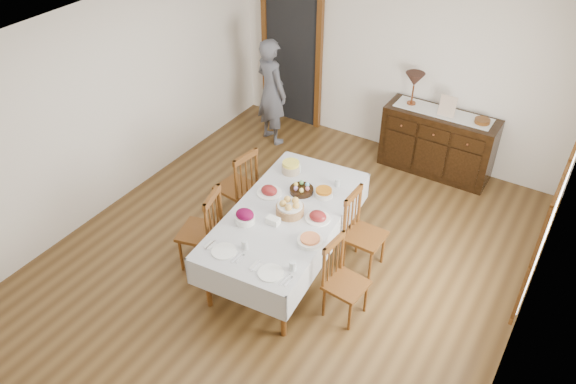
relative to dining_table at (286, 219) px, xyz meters
The scene contains 26 objects.
ground 0.66m from the dining_table, behind, with size 6.00×6.00×0.00m, color brown.
room_shell 1.08m from the dining_table, 113.59° to the left, with size 5.02×6.02×2.65m.
dining_table is the anchor object (origin of this frame).
chair_left_near 0.92m from the dining_table, 148.11° to the right, with size 0.52×0.52×1.03m.
chair_left_far 1.04m from the dining_table, 156.35° to the left, with size 0.47×0.47×1.00m.
chair_right_near 0.93m from the dining_table, 19.78° to the right, with size 0.42×0.42×0.92m.
chair_right_far 0.85m from the dining_table, 31.80° to the left, with size 0.41×0.41×0.97m.
sideboard 2.83m from the dining_table, 74.25° to the left, with size 1.51×0.55×0.91m.
person 2.78m from the dining_table, 126.49° to the left, with size 0.54×0.34×1.72m, color #545560.
bread_basket 0.17m from the dining_table, ahead, with size 0.30×0.30×0.18m.
egg_basket 0.42m from the dining_table, 96.84° to the left, with size 0.27×0.27×0.11m.
ham_platter_a 0.41m from the dining_table, 151.10° to the left, with size 0.28×0.28×0.11m.
ham_platter_b 0.37m from the dining_table, 13.17° to the left, with size 0.27×0.27×0.11m.
beet_bowl 0.49m from the dining_table, 127.60° to the right, with size 0.21×0.21×0.16m.
carrot_bowl 0.53m from the dining_table, 67.07° to the left, with size 0.20×0.20×0.09m.
pineapple_bowl 0.78m from the dining_table, 117.88° to the left, with size 0.22×0.22×0.14m.
casserole_dish 0.56m from the dining_table, 31.93° to the right, with size 0.26×0.26×0.07m.
butter_dish 0.26m from the dining_table, 95.55° to the right, with size 0.15×0.10×0.07m.
setting_left 0.82m from the dining_table, 100.67° to the right, with size 0.43×0.31×0.10m.
setting_right 0.91m from the dining_table, 63.17° to the right, with size 0.43×0.31×0.10m.
glass_far_a 0.79m from the dining_table, 111.21° to the left, with size 0.06×0.06×0.11m.
glass_far_b 0.77m from the dining_table, 71.28° to the left, with size 0.06×0.06×0.10m.
runner 2.85m from the dining_table, 74.57° to the left, with size 1.30×0.35×0.01m.
table_lamp 2.83m from the dining_table, 83.72° to the left, with size 0.26×0.26×0.46m.
picture_frame 2.83m from the dining_table, 73.13° to the left, with size 0.22×0.08×0.28m.
deco_bowl 3.03m from the dining_table, 64.96° to the left, with size 0.20×0.20×0.06m.
Camera 1 is at (2.53, -3.98, 4.52)m, focal length 35.00 mm.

